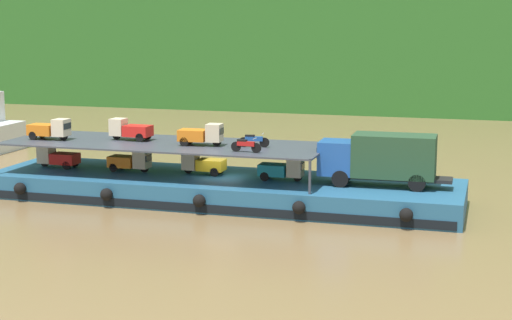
# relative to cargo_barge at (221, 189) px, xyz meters

# --- Properties ---
(ground_plane) EXTENTS (400.00, 400.00, 0.00)m
(ground_plane) POSITION_rel_cargo_barge_xyz_m (0.00, 0.04, -0.75)
(ground_plane) COLOR brown
(cargo_barge) EXTENTS (29.77, 8.09, 1.50)m
(cargo_barge) POSITION_rel_cargo_barge_xyz_m (0.00, 0.00, 0.00)
(cargo_barge) COLOR #23567A
(cargo_barge) RESTS_ON ground
(covered_lorry) EXTENTS (7.89, 2.40, 3.10)m
(covered_lorry) POSITION_rel_cargo_barge_xyz_m (9.90, 0.18, 2.44)
(covered_lorry) COLOR #1E4C99
(covered_lorry) RESTS_ON cargo_barge
(cargo_rack) EXTENTS (20.57, 6.68, 2.00)m
(cargo_rack) POSITION_rel_cargo_barge_xyz_m (-3.80, 0.04, 2.69)
(cargo_rack) COLOR #383D47
(cargo_rack) RESTS_ON cargo_barge
(mini_truck_lower_stern) EXTENTS (2.75, 1.22, 1.38)m
(mini_truck_lower_stern) POSITION_rel_cargo_barge_xyz_m (-11.53, 0.05, 1.44)
(mini_truck_lower_stern) COLOR red
(mini_truck_lower_stern) RESTS_ON cargo_barge
(mini_truck_lower_aft) EXTENTS (2.77, 1.26, 1.38)m
(mini_truck_lower_aft) POSITION_rel_cargo_barge_xyz_m (-6.26, 0.14, 1.44)
(mini_truck_lower_aft) COLOR orange
(mini_truck_lower_aft) RESTS_ON cargo_barge
(mini_truck_lower_mid) EXTENTS (2.74, 1.20, 1.38)m
(mini_truck_lower_mid) POSITION_rel_cargo_barge_xyz_m (-1.43, 0.61, 1.44)
(mini_truck_lower_mid) COLOR gold
(mini_truck_lower_mid) RESTS_ON cargo_barge
(mini_truck_lower_fore) EXTENTS (2.74, 1.21, 1.38)m
(mini_truck_lower_fore) POSITION_rel_cargo_barge_xyz_m (3.90, 0.15, 1.44)
(mini_truck_lower_fore) COLOR teal
(mini_truck_lower_fore) RESTS_ON cargo_barge
(mini_truck_upper_stern) EXTENTS (2.77, 1.25, 1.38)m
(mini_truck_upper_stern) POSITION_rel_cargo_barge_xyz_m (-11.51, -0.76, 3.44)
(mini_truck_upper_stern) COLOR orange
(mini_truck_upper_stern) RESTS_ON cargo_rack
(mini_truck_upper_mid) EXTENTS (2.77, 1.26, 1.38)m
(mini_truck_upper_mid) POSITION_rel_cargo_barge_xyz_m (-6.40, 0.50, 3.44)
(mini_truck_upper_mid) COLOR red
(mini_truck_upper_mid) RESTS_ON cargo_rack
(mini_truck_upper_fore) EXTENTS (2.79, 1.28, 1.38)m
(mini_truck_upper_fore) POSITION_rel_cargo_barge_xyz_m (-1.17, -0.28, 3.44)
(mini_truck_upper_fore) COLOR orange
(mini_truck_upper_fore) RESTS_ON cargo_rack
(motorcycle_upper_port) EXTENTS (1.90, 0.55, 0.87)m
(motorcycle_upper_port) POSITION_rel_cargo_barge_xyz_m (2.23, -1.97, 3.18)
(motorcycle_upper_port) COLOR black
(motorcycle_upper_port) RESTS_ON cargo_rack
(motorcycle_upper_centre) EXTENTS (1.90, 0.55, 0.87)m
(motorcycle_upper_centre) POSITION_rel_cargo_barge_xyz_m (2.12, 0.03, 3.18)
(motorcycle_upper_centre) COLOR black
(motorcycle_upper_centre) RESTS_ON cargo_rack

